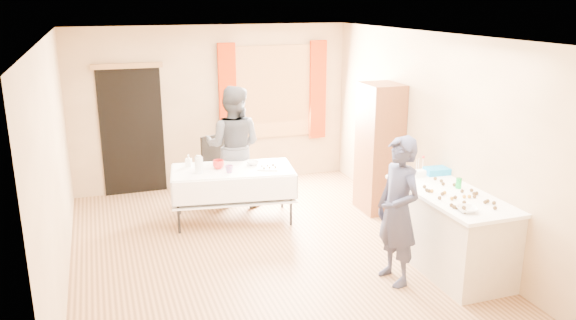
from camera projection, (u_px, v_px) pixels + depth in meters
name	position (u px, v px, depth m)	size (l,w,h in m)	color
floor	(263.00, 251.00, 6.93)	(4.50, 5.50, 0.02)	#9E7047
ceiling	(260.00, 35.00, 6.20)	(4.50, 5.50, 0.02)	white
wall_back	(213.00, 107.00, 9.07)	(4.50, 0.02, 2.60)	tan
wall_front	(369.00, 242.00, 4.06)	(4.50, 0.02, 2.60)	tan
wall_left	(54.00, 167.00, 5.86)	(0.02, 5.50, 2.60)	tan
wall_right	(429.00, 134.00, 7.27)	(0.02, 5.50, 2.60)	tan
window_frame	(273.00, 92.00, 9.29)	(1.32, 0.06, 1.52)	olive
window_pane	(273.00, 92.00, 9.28)	(1.20, 0.02, 1.40)	white
curtain_left	(228.00, 95.00, 9.01)	(0.28, 0.06, 1.65)	#A82300
curtain_right	(318.00, 90.00, 9.49)	(0.28, 0.06, 1.65)	#A82300
doorway	(132.00, 132.00, 8.72)	(0.95, 0.04, 2.00)	black
door_lintel	(127.00, 66.00, 8.41)	(1.05, 0.06, 0.08)	olive
cabinet	(379.00, 148.00, 8.03)	(0.50, 0.60, 1.86)	brown
counter	(449.00, 231.00, 6.39)	(0.78, 1.65, 0.91)	beige
party_table	(233.00, 190.00, 7.77)	(1.77, 1.09, 0.75)	black
chair	(219.00, 181.00, 8.63)	(0.52, 0.52, 0.98)	black
girl	(398.00, 211.00, 5.97)	(0.47, 0.64, 1.63)	#22233A
woman	(233.00, 146.00, 8.29)	(1.08, 1.00, 1.79)	black
soda_can	(459.00, 183.00, 6.39)	(0.07, 0.07, 0.12)	green
mixing_bowl	(467.00, 209.00, 5.70)	(0.26, 0.26, 0.05)	white
foam_block	(419.00, 174.00, 6.81)	(0.15, 0.10, 0.08)	white
blue_basket	(437.00, 171.00, 6.91)	(0.30, 0.20, 0.08)	#0F7CC0
pitcher	(199.00, 165.00, 7.46)	(0.11, 0.11, 0.22)	silver
cup_red	(218.00, 164.00, 7.66)	(0.20, 0.20, 0.12)	red
cup_rainbow	(229.00, 169.00, 7.49)	(0.14, 0.14, 0.10)	red
small_bowl	(253.00, 163.00, 7.85)	(0.23, 0.23, 0.05)	white
pastry_tray	(269.00, 168.00, 7.67)	(0.28, 0.20, 0.02)	white
bottle	(189.00, 161.00, 7.76)	(0.10, 0.10, 0.17)	white
cake_balls	(457.00, 196.00, 6.11)	(0.54, 1.08, 0.04)	#3F2314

